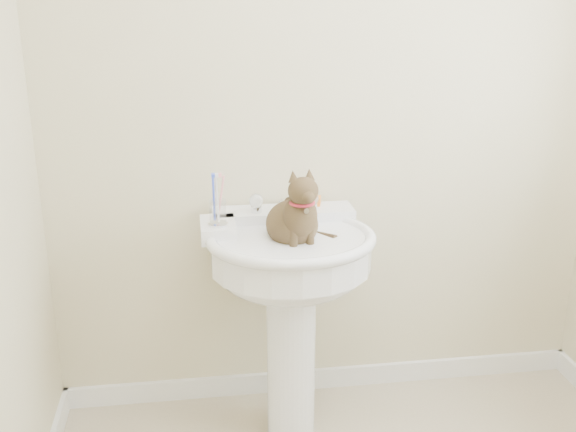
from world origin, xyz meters
name	(u,v)px	position (x,y,z in m)	size (l,w,h in m)	color
wall_back	(330,100)	(0.00, 1.10, 1.25)	(2.20, 0.00, 2.50)	beige
baseboard_back	(325,378)	(0.00, 1.09, 0.04)	(2.20, 0.02, 0.09)	white
pedestal_sink	(290,274)	(-0.20, 0.81, 0.67)	(0.62, 0.61, 0.86)	white
faucet	(285,202)	(-0.20, 0.96, 0.90)	(0.28, 0.12, 0.14)	silver
soap_bar	(309,201)	(-0.09, 1.05, 0.87)	(0.09, 0.06, 0.03)	orange
toothbrush_cup	(218,212)	(-0.45, 0.85, 0.90)	(0.07, 0.07, 0.19)	silver
cat	(295,219)	(-0.19, 0.78, 0.89)	(0.20, 0.26, 0.37)	#4D3E1E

